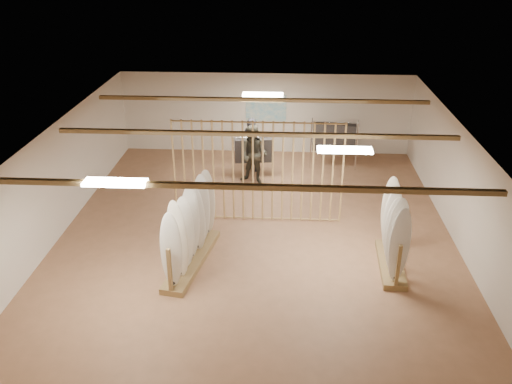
# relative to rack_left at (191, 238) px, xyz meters

# --- Properties ---
(floor) EXTENTS (12.00, 12.00, 0.00)m
(floor) POSITION_rel_rack_left_xyz_m (1.42, 1.45, -0.66)
(floor) COLOR #A16F4E
(floor) RESTS_ON ground
(ceiling) EXTENTS (12.00, 12.00, 0.00)m
(ceiling) POSITION_rel_rack_left_xyz_m (1.42, 1.45, 2.14)
(ceiling) COLOR gray
(ceiling) RESTS_ON ground
(wall_back) EXTENTS (12.00, 0.00, 12.00)m
(wall_back) POSITION_rel_rack_left_xyz_m (1.42, 7.45, 0.74)
(wall_back) COLOR silver
(wall_back) RESTS_ON ground
(wall_front) EXTENTS (12.00, 0.00, 12.00)m
(wall_front) POSITION_rel_rack_left_xyz_m (1.42, -4.55, 0.74)
(wall_front) COLOR silver
(wall_front) RESTS_ON ground
(wall_left) EXTENTS (0.00, 12.00, 12.00)m
(wall_left) POSITION_rel_rack_left_xyz_m (-3.58, 1.45, 0.74)
(wall_left) COLOR silver
(wall_left) RESTS_ON ground
(wall_right) EXTENTS (0.00, 12.00, 12.00)m
(wall_right) POSITION_rel_rack_left_xyz_m (6.42, 1.45, 0.74)
(wall_right) COLOR silver
(wall_right) RESTS_ON ground
(ceiling_slats) EXTENTS (9.50, 6.12, 0.10)m
(ceiling_slats) POSITION_rel_rack_left_xyz_m (1.42, 1.45, 2.06)
(ceiling_slats) COLOR olive
(ceiling_slats) RESTS_ON ground
(light_panels) EXTENTS (1.20, 0.35, 0.06)m
(light_panels) POSITION_rel_rack_left_xyz_m (1.42, 1.45, 2.08)
(light_panels) COLOR white
(light_panels) RESTS_ON ground
(bamboo_partition) EXTENTS (4.45, 0.05, 2.78)m
(bamboo_partition) POSITION_rel_rack_left_xyz_m (1.42, 2.25, 0.74)
(bamboo_partition) COLOR tan
(bamboo_partition) RESTS_ON ground
(poster) EXTENTS (1.40, 0.03, 0.90)m
(poster) POSITION_rel_rack_left_xyz_m (1.42, 7.43, 0.94)
(poster) COLOR #389AC5
(poster) RESTS_ON ground
(rack_left) EXTENTS (1.00, 2.80, 1.93)m
(rack_left) POSITION_rel_rack_left_xyz_m (0.00, 0.00, 0.00)
(rack_left) COLOR olive
(rack_left) RESTS_ON floor
(rack_right) EXTENTS (0.61, 2.00, 1.89)m
(rack_right) POSITION_rel_rack_left_xyz_m (4.63, 0.11, -0.02)
(rack_right) COLOR olive
(rack_right) RESTS_ON floor
(clothing_rack_a) EXTENTS (1.24, 0.47, 1.34)m
(clothing_rack_a) POSITION_rel_rack_left_xyz_m (1.11, 5.24, 0.21)
(clothing_rack_a) COLOR silver
(clothing_rack_a) RESTS_ON floor
(clothing_rack_b) EXTENTS (1.49, 0.49, 1.60)m
(clothing_rack_b) POSITION_rel_rack_left_xyz_m (3.70, 6.14, 0.38)
(clothing_rack_b) COLOR silver
(clothing_rack_b) RESTS_ON floor
(shopper_a) EXTENTS (0.88, 0.77, 2.03)m
(shopper_a) POSITION_rel_rack_left_xyz_m (1.04, 5.70, 0.35)
(shopper_a) COLOR black
(shopper_a) RESTS_ON floor
(shopper_b) EXTENTS (1.20, 1.05, 2.09)m
(shopper_b) POSITION_rel_rack_left_xyz_m (1.16, 4.72, 0.38)
(shopper_b) COLOR #353329
(shopper_b) RESTS_ON floor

